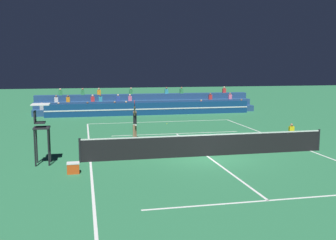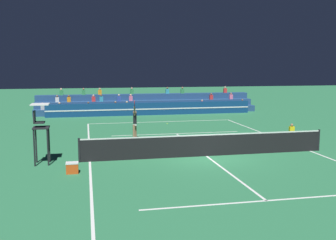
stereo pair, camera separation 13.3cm
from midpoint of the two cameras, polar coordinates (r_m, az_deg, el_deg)
ground_plane at (r=19.01m, az=5.81°, el=-5.23°), size 120.00×120.00×0.00m
court_lines at (r=19.01m, az=5.81°, el=-5.22°), size 11.10×23.90×0.01m
tennis_net at (r=18.90m, az=5.83°, el=-3.63°), size 12.00×0.10×1.10m
sponsor_banner_wall at (r=34.50m, az=-2.31°, el=1.63°), size 18.00×0.26×1.10m
bleacher_stand at (r=36.98m, az=-2.99°, el=2.20°), size 20.20×2.85×2.28m
umpire_chair at (r=17.93m, az=-17.88°, el=-0.78°), size 0.76×0.84×2.67m
ball_kid_courtside at (r=24.90m, az=17.64°, el=-1.67°), size 0.30×0.36×0.84m
tennis_player at (r=23.01m, az=-4.67°, el=-0.43°), size 0.39×1.14×2.44m
tennis_ball at (r=29.16m, az=0.02°, el=-0.54°), size 0.07×0.07×0.07m
equipment_cooler at (r=16.37m, az=-13.50°, el=-6.75°), size 0.50×0.38×0.45m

